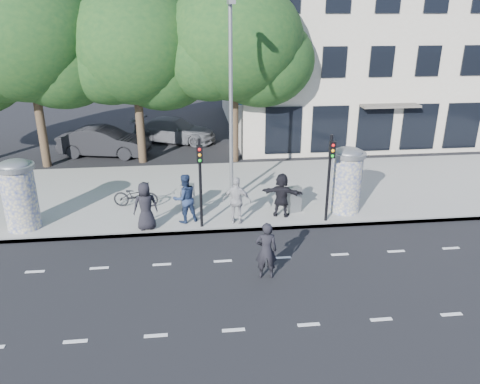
{
  "coord_description": "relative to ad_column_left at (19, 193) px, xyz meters",
  "views": [
    {
      "loc": [
        -0.95,
        -12.17,
        7.79
      ],
      "look_at": [
        0.81,
        3.5,
        1.61
      ],
      "focal_mm": 35.0,
      "sensor_mm": 36.0,
      "label": 1
    }
  ],
  "objects": [
    {
      "name": "ped_a",
      "position": [
        4.57,
        -0.65,
        -0.47
      ],
      "size": [
        1.0,
        0.76,
        1.84
      ],
      "primitive_type": "imported",
      "rotation": [
        0.0,
        0.0,
        3.36
      ],
      "color": "black",
      "rests_on": "sidewalk"
    },
    {
      "name": "curb",
      "position": [
        7.2,
        -0.95,
        -1.46
      ],
      "size": [
        40.0,
        0.1,
        0.16
      ],
      "primitive_type": "cube",
      "color": "slate",
      "rests_on": "ground"
    },
    {
      "name": "car_mid",
      "position": [
        1.48,
        9.6,
        -0.71
      ],
      "size": [
        2.81,
        5.26,
        1.65
      ],
      "primitive_type": "imported",
      "rotation": [
        0.0,
        0.0,
        1.35
      ],
      "color": "black",
      "rests_on": "ground"
    },
    {
      "name": "cabinet_right",
      "position": [
        10.35,
        0.35,
        -0.87
      ],
      "size": [
        0.58,
        0.5,
        1.04
      ],
      "primitive_type": "cube",
      "rotation": [
        0.0,
        0.0,
        0.32
      ],
      "color": "slate",
      "rests_on": "sidewalk"
    },
    {
      "name": "ped_e",
      "position": [
        7.95,
        -0.52,
        -0.46
      ],
      "size": [
        1.22,
        0.93,
        1.85
      ],
      "primitive_type": "imported",
      "rotation": [
        0.0,
        0.0,
        2.82
      ],
      "color": "#A4A3A6",
      "rests_on": "sidewalk"
    },
    {
      "name": "tree_mid_left",
      "position": [
        -1.3,
        8.0,
        4.96
      ],
      "size": [
        7.2,
        7.2,
        9.57
      ],
      "color": "#38281C",
      "rests_on": "ground"
    },
    {
      "name": "building",
      "position": [
        19.2,
        15.49,
        4.46
      ],
      "size": [
        20.3,
        15.85,
        12.0
      ],
      "color": "#BBB19D",
      "rests_on": "ground"
    },
    {
      "name": "ped_f",
      "position": [
        9.75,
        -0.02,
        -0.51
      ],
      "size": [
        1.74,
        1.1,
        1.76
      ],
      "primitive_type": "imported",
      "rotation": [
        0.0,
        0.0,
        2.8
      ],
      "color": "black",
      "rests_on": "sidewalk"
    },
    {
      "name": "car_right",
      "position": [
        5.39,
        12.18,
        -0.79
      ],
      "size": [
        3.74,
        5.53,
        1.49
      ],
      "primitive_type": "imported",
      "rotation": [
        0.0,
        0.0,
        1.21
      ],
      "color": "slate",
      "rests_on": "ground"
    },
    {
      "name": "man_road",
      "position": [
        8.45,
        -4.21,
        -0.61
      ],
      "size": [
        0.71,
        0.5,
        1.85
      ],
      "primitive_type": "imported",
      "rotation": [
        0.0,
        0.0,
        3.06
      ],
      "color": "black",
      "rests_on": "ground"
    },
    {
      "name": "bicycle",
      "position": [
        3.97,
        1.58,
        -0.9
      ],
      "size": [
        0.88,
        1.91,
        0.97
      ],
      "primitive_type": "imported",
      "rotation": [
        0.0,
        0.0,
        1.44
      ],
      "color": "black",
      "rests_on": "sidewalk"
    },
    {
      "name": "traffic_pole_far",
      "position": [
        11.4,
        -0.71,
        0.69
      ],
      "size": [
        0.22,
        0.31,
        3.4
      ],
      "color": "black",
      "rests_on": "sidewalk"
    },
    {
      "name": "street_lamp",
      "position": [
        8.0,
        2.13,
        3.26
      ],
      "size": [
        0.25,
        0.93,
        8.0
      ],
      "color": "slate",
      "rests_on": "sidewalk"
    },
    {
      "name": "lane_dash_far",
      "position": [
        7.2,
        -3.1,
        -1.53
      ],
      "size": [
        32.0,
        0.12,
        0.01
      ],
      "primitive_type": "cube",
      "color": "silver",
      "rests_on": "ground"
    },
    {
      "name": "tree_center",
      "position": [
        8.7,
        7.8,
        4.77
      ],
      "size": [
        7.0,
        7.0,
        9.3
      ],
      "color": "#38281C",
      "rests_on": "ground"
    },
    {
      "name": "ground",
      "position": [
        7.2,
        -4.5,
        -1.54
      ],
      "size": [
        120.0,
        120.0,
        0.0
      ],
      "primitive_type": "plane",
      "color": "black",
      "rests_on": "ground"
    },
    {
      "name": "traffic_pole_near",
      "position": [
        6.6,
        -0.71,
        0.69
      ],
      "size": [
        0.22,
        0.31,
        3.4
      ],
      "color": "black",
      "rests_on": "sidewalk"
    },
    {
      "name": "ped_c",
      "position": [
        6.0,
        -0.15,
        -0.43
      ],
      "size": [
        1.13,
        1.02,
        1.92
      ],
      "primitive_type": "imported",
      "rotation": [
        0.0,
        0.0,
        3.51
      ],
      "color": "#1F2D4D",
      "rests_on": "sidewalk"
    },
    {
      "name": "cabinet_left",
      "position": [
        6.1,
        1.04,
        -0.84
      ],
      "size": [
        0.58,
        0.47,
        1.09
      ],
      "primitive_type": "cube",
      "rotation": [
        0.0,
        0.0,
        -0.19
      ],
      "color": "slate",
      "rests_on": "sidewalk"
    },
    {
      "name": "ad_column_right",
      "position": [
        12.4,
        0.2,
        0.0
      ],
      "size": [
        1.36,
        1.36,
        2.65
      ],
      "color": "beige",
      "rests_on": "sidewalk"
    },
    {
      "name": "lane_dash_near",
      "position": [
        7.2,
        -6.7,
        -1.53
      ],
      "size": [
        32.0,
        0.12,
        0.01
      ],
      "primitive_type": "cube",
      "color": "silver",
      "rests_on": "ground"
    },
    {
      "name": "ad_column_left",
      "position": [
        0.0,
        0.0,
        0.0
      ],
      "size": [
        1.36,
        1.36,
        2.65
      ],
      "color": "beige",
      "rests_on": "sidewalk"
    },
    {
      "name": "tree_near_left",
      "position": [
        3.7,
        8.2,
        4.53
      ],
      "size": [
        6.8,
        6.8,
        8.97
      ],
      "color": "#38281C",
      "rests_on": "ground"
    },
    {
      "name": "sidewalk",
      "position": [
        7.2,
        3.0,
        -1.46
      ],
      "size": [
        40.0,
        8.0,
        0.15
      ],
      "primitive_type": "cube",
      "color": "gray",
      "rests_on": "ground"
    }
  ]
}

